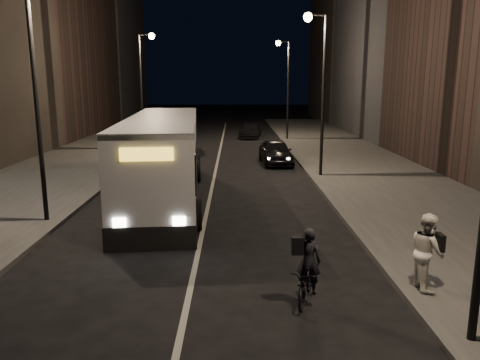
{
  "coord_description": "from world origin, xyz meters",
  "views": [
    {
      "loc": [
        1.1,
        -12.04,
        4.98
      ],
      "look_at": [
        1.28,
        4.38,
        1.5
      ],
      "focal_mm": 35.0,
      "sensor_mm": 36.0,
      "label": 1
    }
  ],
  "objects_px": {
    "streetlight_left_far": "(144,76)",
    "pedestrian_woman": "(427,251)",
    "car_mid": "(185,142)",
    "cyclist_on_bicycle": "(307,277)",
    "car_near": "(276,152)",
    "car_far": "(251,131)",
    "city_bus": "(164,155)",
    "streetlight_right_far": "(285,76)",
    "streetlight_left_near": "(42,69)",
    "streetlight_right_mid": "(319,73)"
  },
  "relations": [
    {
      "from": "streetlight_left_near",
      "to": "car_far",
      "type": "xyz_separation_m",
      "value": [
        7.85,
        25.9,
        -4.73
      ]
    },
    {
      "from": "cyclist_on_bicycle",
      "to": "pedestrian_woman",
      "type": "bearing_deg",
      "value": 26.07
    },
    {
      "from": "streetlight_left_near",
      "to": "city_bus",
      "type": "height_order",
      "value": "streetlight_left_near"
    },
    {
      "from": "car_far",
      "to": "city_bus",
      "type": "bearing_deg",
      "value": -93.94
    },
    {
      "from": "streetlight_left_far",
      "to": "city_bus",
      "type": "xyz_separation_m",
      "value": [
        3.4,
        -14.3,
        -3.45
      ]
    },
    {
      "from": "city_bus",
      "to": "streetlight_right_far",
      "type": "bearing_deg",
      "value": 65.9
    },
    {
      "from": "streetlight_right_mid",
      "to": "city_bus",
      "type": "xyz_separation_m",
      "value": [
        -7.26,
        -4.3,
        -3.45
      ]
    },
    {
      "from": "cyclist_on_bicycle",
      "to": "car_mid",
      "type": "bearing_deg",
      "value": 120.63
    },
    {
      "from": "pedestrian_woman",
      "to": "car_mid",
      "type": "xyz_separation_m",
      "value": [
        -8.09,
        23.03,
        -0.34
      ]
    },
    {
      "from": "car_near",
      "to": "pedestrian_woman",
      "type": "bearing_deg",
      "value": -87.68
    },
    {
      "from": "streetlight_right_mid",
      "to": "city_bus",
      "type": "bearing_deg",
      "value": -149.34
    },
    {
      "from": "streetlight_left_near",
      "to": "pedestrian_woman",
      "type": "relative_size",
      "value": 4.44
    },
    {
      "from": "city_bus",
      "to": "cyclist_on_bicycle",
      "type": "height_order",
      "value": "city_bus"
    },
    {
      "from": "pedestrian_woman",
      "to": "car_mid",
      "type": "height_order",
      "value": "pedestrian_woman"
    },
    {
      "from": "streetlight_right_far",
      "to": "pedestrian_woman",
      "type": "height_order",
      "value": "streetlight_right_far"
    },
    {
      "from": "cyclist_on_bicycle",
      "to": "car_far",
      "type": "height_order",
      "value": "cyclist_on_bicycle"
    },
    {
      "from": "streetlight_right_mid",
      "to": "streetlight_right_far",
      "type": "xyz_separation_m",
      "value": [
        0.0,
        16.0,
        0.0
      ]
    },
    {
      "from": "car_near",
      "to": "car_far",
      "type": "bearing_deg",
      "value": 90.51
    },
    {
      "from": "streetlight_left_far",
      "to": "car_mid",
      "type": "xyz_separation_m",
      "value": [
        2.84,
        -0.7,
        -4.63
      ]
    },
    {
      "from": "streetlight_left_far",
      "to": "pedestrian_woman",
      "type": "bearing_deg",
      "value": -65.27
    },
    {
      "from": "pedestrian_woman",
      "to": "car_far",
      "type": "distance_m",
      "value": 31.79
    },
    {
      "from": "streetlight_left_near",
      "to": "cyclist_on_bicycle",
      "type": "xyz_separation_m",
      "value": [
        8.06,
        -6.14,
        -4.75
      ]
    },
    {
      "from": "car_far",
      "to": "car_mid",
      "type": "bearing_deg",
      "value": -112.84
    },
    {
      "from": "city_bus",
      "to": "car_mid",
      "type": "height_order",
      "value": "city_bus"
    },
    {
      "from": "streetlight_left_near",
      "to": "cyclist_on_bicycle",
      "type": "bearing_deg",
      "value": -37.29
    },
    {
      "from": "streetlight_right_mid",
      "to": "cyclist_on_bicycle",
      "type": "xyz_separation_m",
      "value": [
        -2.6,
        -14.14,
        -4.75
      ]
    },
    {
      "from": "car_near",
      "to": "car_far",
      "type": "xyz_separation_m",
      "value": [
        -1.08,
        13.64,
        -0.12
      ]
    },
    {
      "from": "cyclist_on_bicycle",
      "to": "streetlight_left_far",
      "type": "bearing_deg",
      "value": 126.53
    },
    {
      "from": "cyclist_on_bicycle",
      "to": "car_mid",
      "type": "relative_size",
      "value": 0.41
    },
    {
      "from": "pedestrian_woman",
      "to": "car_mid",
      "type": "distance_m",
      "value": 24.42
    },
    {
      "from": "car_near",
      "to": "streetlight_left_far",
      "type": "bearing_deg",
      "value": 143.29
    },
    {
      "from": "streetlight_left_far",
      "to": "pedestrian_woman",
      "type": "relative_size",
      "value": 4.44
    },
    {
      "from": "city_bus",
      "to": "car_far",
      "type": "bearing_deg",
      "value": 74.25
    },
    {
      "from": "streetlight_right_mid",
      "to": "car_far",
      "type": "relative_size",
      "value": 1.88
    },
    {
      "from": "car_near",
      "to": "car_mid",
      "type": "bearing_deg",
      "value": 136.44
    },
    {
      "from": "streetlight_right_far",
      "to": "streetlight_left_far",
      "type": "xyz_separation_m",
      "value": [
        -10.66,
        -6.0,
        0.0
      ]
    },
    {
      "from": "streetlight_right_mid",
      "to": "pedestrian_woman",
      "type": "height_order",
      "value": "streetlight_right_mid"
    },
    {
      "from": "streetlight_right_far",
      "to": "cyclist_on_bicycle",
      "type": "height_order",
      "value": "streetlight_right_far"
    },
    {
      "from": "streetlight_right_far",
      "to": "car_near",
      "type": "relative_size",
      "value": 1.86
    },
    {
      "from": "streetlight_right_mid",
      "to": "city_bus",
      "type": "height_order",
      "value": "streetlight_right_mid"
    },
    {
      "from": "car_far",
      "to": "cyclist_on_bicycle",
      "type": "bearing_deg",
      "value": -82.24
    },
    {
      "from": "city_bus",
      "to": "car_near",
      "type": "distance_m",
      "value": 10.27
    },
    {
      "from": "streetlight_right_mid",
      "to": "city_bus",
      "type": "distance_m",
      "value": 9.12
    },
    {
      "from": "pedestrian_woman",
      "to": "car_far",
      "type": "relative_size",
      "value": 0.42
    },
    {
      "from": "streetlight_right_mid",
      "to": "pedestrian_woman",
      "type": "relative_size",
      "value": 4.44
    },
    {
      "from": "streetlight_left_far",
      "to": "city_bus",
      "type": "distance_m",
      "value": 15.1
    },
    {
      "from": "streetlight_right_mid",
      "to": "car_mid",
      "type": "bearing_deg",
      "value": 130.09
    },
    {
      "from": "streetlight_left_far",
      "to": "car_near",
      "type": "bearing_deg",
      "value": -32.69
    },
    {
      "from": "streetlight_right_far",
      "to": "car_far",
      "type": "relative_size",
      "value": 1.88
    },
    {
      "from": "streetlight_right_mid",
      "to": "streetlight_left_near",
      "type": "height_order",
      "value": "same"
    }
  ]
}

